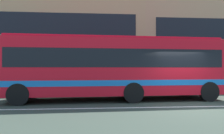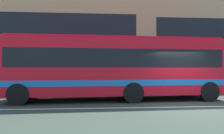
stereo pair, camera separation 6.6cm
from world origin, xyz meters
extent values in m
plane|color=#364237|center=(0.00, 0.00, 0.00)|extent=(160.00, 160.00, 0.00)
cube|color=silver|center=(0.00, 0.00, 0.00)|extent=(60.00, 0.16, 0.01)
cube|color=#316F32|center=(-3.20, 6.07, 0.55)|extent=(20.48, 1.10, 1.11)
cube|color=tan|center=(-10.55, 14.51, 4.65)|extent=(21.32, 11.18, 9.30)
cube|color=black|center=(-10.55, 8.90, 5.40)|extent=(19.62, 0.04, 1.86)
cube|color=red|center=(-3.14, 2.37, 1.76)|extent=(11.36, 3.11, 2.82)
cube|color=black|center=(-3.14, 2.37, 2.18)|extent=(10.69, 3.10, 0.90)
cube|color=blue|center=(-3.14, 2.37, 0.98)|extent=(11.14, 3.13, 0.28)
cube|color=red|center=(-3.14, 2.37, 3.23)|extent=(10.89, 2.68, 0.12)
cube|color=black|center=(-8.77, 2.10, 2.18)|extent=(0.13, 2.17, 0.99)
cylinder|color=black|center=(-7.70, 0.96, 0.50)|extent=(1.01, 0.33, 1.00)
cylinder|color=black|center=(-7.82, 3.34, 0.50)|extent=(1.01, 0.33, 1.00)
cylinder|color=black|center=(-2.39, 1.22, 0.50)|extent=(1.01, 0.33, 1.00)
cylinder|color=black|center=(-2.51, 3.60, 0.50)|extent=(1.01, 0.33, 1.00)
cylinder|color=black|center=(1.53, 1.40, 0.50)|extent=(1.01, 0.33, 1.00)
cylinder|color=black|center=(1.42, 3.78, 0.50)|extent=(1.01, 0.33, 1.00)
camera|label=1|loc=(-4.28, -8.93, 1.65)|focal=33.96mm
camera|label=2|loc=(-4.21, -8.93, 1.65)|focal=33.96mm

